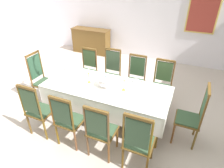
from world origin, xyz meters
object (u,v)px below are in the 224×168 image
(chair_north_c, at_px, (135,78))
(framed_painting, at_px, (203,12))
(candlestick_west, at_px, (89,77))
(dining_table, at_px, (106,90))
(chair_south_c, at_px, (101,130))
(chair_head_west, at_px, (41,78))
(sideboard, at_px, (91,41))
(soup_tureen, at_px, (105,81))
(bowl_near_left, at_px, (136,81))
(chair_north_b, at_px, (111,72))
(chair_north_a, at_px, (88,69))
(chair_south_b, at_px, (68,119))
(candlestick_east, at_px, (124,84))
(bowl_near_right, at_px, (69,69))
(spoon_primary, at_px, (141,82))
(chair_south_d, at_px, (138,141))
(chair_north_d, at_px, (162,84))
(spoon_secondary, at_px, (65,68))
(chair_south_a, at_px, (38,109))
(chair_head_east, at_px, (193,115))

(chair_north_c, distance_m, framed_painting, 3.05)
(candlestick_west, bearing_deg, dining_table, -0.00)
(chair_south_c, bearing_deg, chair_head_west, 155.34)
(sideboard, bearing_deg, soup_tureen, 123.29)
(bowl_near_left, bearing_deg, chair_north_b, 146.88)
(chair_north_a, relative_size, chair_south_b, 1.00)
(chair_head_west, relative_size, candlestick_east, 3.47)
(chair_south_c, relative_size, soup_tureen, 3.58)
(bowl_near_right, distance_m, spoon_primary, 1.69)
(chair_south_b, distance_m, soup_tureen, 1.01)
(framed_painting, bearing_deg, chair_south_d, -97.16)
(chair_north_a, xyz_separation_m, candlestick_west, (0.57, -0.91, 0.35))
(chair_south_c, distance_m, bowl_near_left, 1.34)
(chair_south_c, xyz_separation_m, spoon_primary, (0.27, 1.33, 0.22))
(chair_north_a, relative_size, chair_north_d, 0.98)
(chair_north_b, bearing_deg, spoon_primary, 151.29)
(chair_north_a, relative_size, chair_north_c, 0.97)
(chair_south_b, bearing_deg, candlestick_east, 53.55)
(chair_south_b, xyz_separation_m, chair_north_b, (0.00, 1.82, 0.03))
(soup_tureen, bearing_deg, chair_north_c, 69.79)
(candlestick_west, distance_m, candlestick_east, 0.75)
(chair_north_a, distance_m, spoon_secondary, 0.65)
(chair_north_c, xyz_separation_m, spoon_secondary, (-1.54, -0.56, 0.21))
(chair_head_west, relative_size, candlestick_west, 3.59)
(chair_north_d, bearing_deg, chair_south_d, 90.00)
(chair_south_d, bearing_deg, chair_north_b, 124.24)
(spoon_primary, bearing_deg, chair_north_c, 105.39)
(chair_south_a, distance_m, spoon_secondary, 1.31)
(candlestick_west, height_order, spoon_primary, candlestick_west)
(bowl_near_right, bearing_deg, soup_tureen, -16.77)
(chair_north_b, xyz_separation_m, bowl_near_right, (-0.80, -0.59, 0.21))
(chair_north_c, distance_m, spoon_primary, 0.59)
(chair_north_c, height_order, framed_painting, framed_painting)
(bowl_near_left, height_order, framed_painting, framed_painting)
(chair_south_a, bearing_deg, chair_head_east, 19.33)
(spoon_primary, bearing_deg, sideboard, 120.61)
(sideboard, distance_m, framed_painting, 3.85)
(chair_north_b, xyz_separation_m, spoon_primary, (0.89, -0.49, 0.19))
(candlestick_east, relative_size, framed_painting, 0.28)
(dining_table, relative_size, spoon_primary, 14.14)
(chair_north_c, xyz_separation_m, bowl_near_left, (0.16, -0.51, 0.23))
(chair_north_c, bearing_deg, chair_south_d, 108.78)
(bowl_near_right, bearing_deg, chair_south_c, -40.98)
(dining_table, relative_size, spoon_secondary, 13.91)
(dining_table, height_order, chair_north_b, chair_north_b)
(spoon_primary, height_order, sideboard, sideboard)
(soup_tureen, xyz_separation_m, candlestick_west, (-0.36, 0.00, 0.02))
(chair_south_b, height_order, candlestick_west, candlestick_west)
(chair_north_a, xyz_separation_m, framed_painting, (2.44, 2.57, 1.16))
(chair_south_a, xyz_separation_m, spoon_primary, (1.54, 1.33, 0.21))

